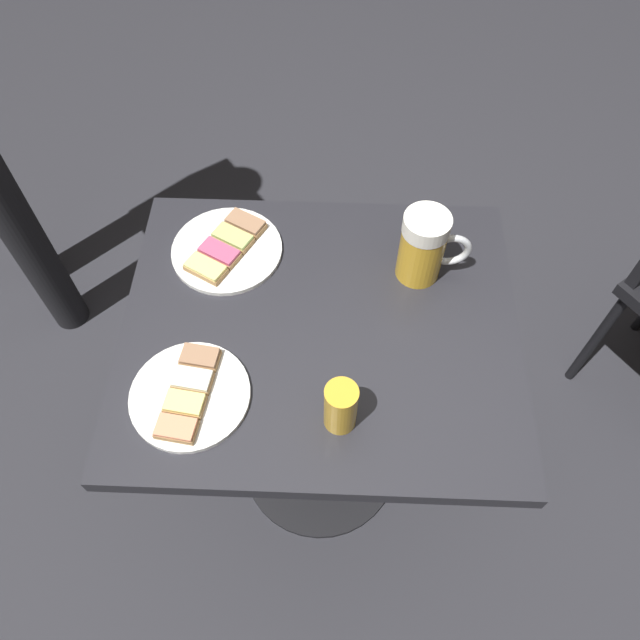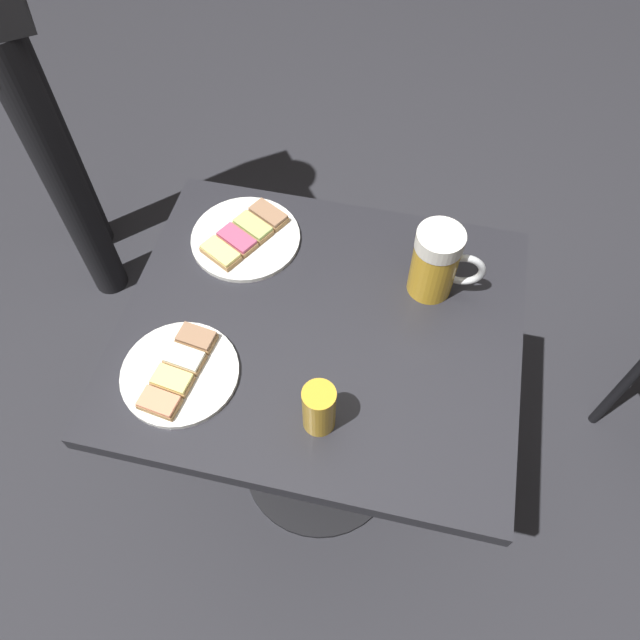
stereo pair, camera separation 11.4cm
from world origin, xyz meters
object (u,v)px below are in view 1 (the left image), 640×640
(plate_far, at_px, (190,394))
(beer_mug, at_px, (424,247))
(beer_glass_small, at_px, (341,407))
(plate_near, at_px, (227,248))

(plate_far, relative_size, beer_mug, 1.36)
(plate_far, bearing_deg, beer_glass_small, 172.48)
(plate_near, bearing_deg, beer_glass_small, 123.17)
(plate_near, height_order, beer_mug, beer_mug)
(plate_near, bearing_deg, beer_mug, 174.44)
(plate_near, height_order, beer_glass_small, beer_glass_small)
(plate_near, xyz_separation_m, beer_mug, (-0.40, 0.04, 0.07))
(beer_mug, relative_size, beer_glass_small, 1.45)
(plate_far, height_order, beer_glass_small, beer_glass_small)
(plate_far, distance_m, beer_mug, 0.52)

